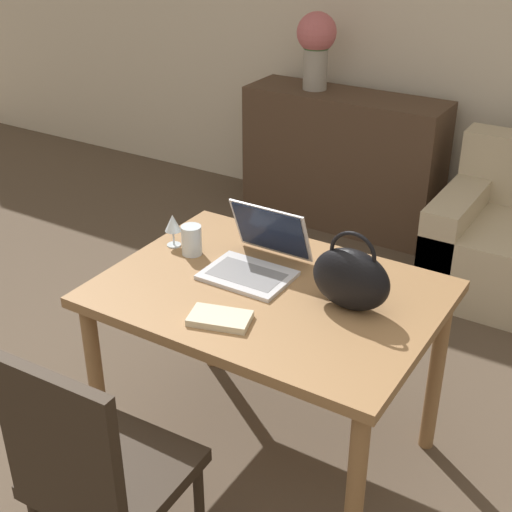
{
  "coord_description": "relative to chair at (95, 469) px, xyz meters",
  "views": [
    {
      "loc": [
        1.11,
        -1.11,
        2.1
      ],
      "look_at": [
        -0.07,
        0.8,
        0.9
      ],
      "focal_mm": 50.0,
      "sensor_mm": 36.0,
      "label": 1
    }
  ],
  "objects": [
    {
      "name": "laptop",
      "position": [
        0.01,
        0.92,
        0.32
      ],
      "size": [
        0.32,
        0.34,
        0.24
      ],
      "color": "silver",
      "rests_on": "dining_table"
    },
    {
      "name": "wall_back",
      "position": [
        0.14,
        3.32,
        0.83
      ],
      "size": [
        10.0,
        0.06,
        2.7
      ],
      "color": "beige",
      "rests_on": "ground_plane"
    },
    {
      "name": "chair",
      "position": [
        0.0,
        0.0,
        0.0
      ],
      "size": [
        0.45,
        0.45,
        0.95
      ],
      "rotation": [
        0.0,
        0.0,
        0.03
      ],
      "color": "#2D2319",
      "rests_on": "ground_plane"
    },
    {
      "name": "wine_glass",
      "position": [
        -0.38,
        0.91,
        0.35
      ],
      "size": [
        0.07,
        0.07,
        0.14
      ],
      "color": "silver",
      "rests_on": "dining_table"
    },
    {
      "name": "sideboard",
      "position": [
        -0.6,
        2.98,
        -0.07
      ],
      "size": [
        1.31,
        0.4,
        0.89
      ],
      "color": "#4C3828",
      "rests_on": "ground_plane"
    },
    {
      "name": "flower_vase",
      "position": [
        -0.82,
        2.98,
        0.67
      ],
      "size": [
        0.25,
        0.25,
        0.48
      ],
      "color": "#9E998E",
      "rests_on": "sideboard"
    },
    {
      "name": "book",
      "position": [
        0.09,
        0.54,
        0.27
      ],
      "size": [
        0.23,
        0.17,
        0.02
      ],
      "rotation": [
        0.0,
        0.0,
        0.29
      ],
      "color": "beige",
      "rests_on": "dining_table"
    },
    {
      "name": "handbag",
      "position": [
        0.42,
        0.85,
        0.38
      ],
      "size": [
        0.28,
        0.13,
        0.29
      ],
      "color": "black",
      "rests_on": "dining_table"
    },
    {
      "name": "dining_table",
      "position": [
        0.13,
        0.81,
        0.16
      ],
      "size": [
        1.2,
        0.88,
        0.78
      ],
      "color": "olive",
      "rests_on": "ground_plane"
    },
    {
      "name": "drinking_glass",
      "position": [
        -0.28,
        0.89,
        0.32
      ],
      "size": [
        0.08,
        0.08,
        0.12
      ],
      "color": "silver",
      "rests_on": "dining_table"
    }
  ]
}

